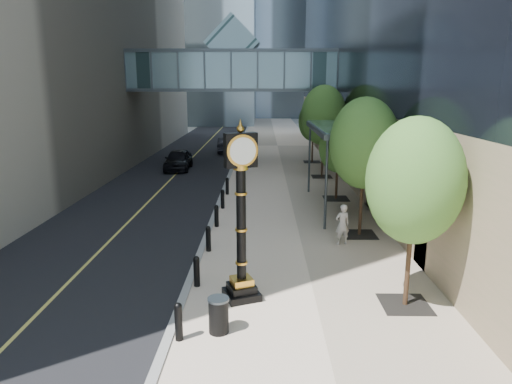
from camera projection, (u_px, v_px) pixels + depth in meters
ground at (288, 366)px, 10.55m from camera, size 320.00×320.00×0.00m
road at (204, 146)px, 49.61m from camera, size 8.00×180.00×0.02m
sidewalk at (277, 146)px, 49.49m from camera, size 8.00×180.00×0.06m
curb at (241, 146)px, 49.55m from camera, size 0.25×180.00×0.07m
skywalk at (233, 68)px, 36.12m from camera, size 17.00×4.20×5.80m
entrance_canopy at (343, 129)px, 23.19m from camera, size 3.00×8.00×4.38m
bollard_row at (213, 228)px, 19.24m from camera, size 0.20×16.20×0.90m
street_trees at (339, 132)px, 25.08m from camera, size 3.11×28.57×6.39m
street_clock at (241, 226)px, 13.34m from camera, size 1.27×1.27×5.22m
trash_bin at (219, 316)px, 11.82m from camera, size 0.57×0.57×0.90m
pedestrian at (342, 224)px, 18.37m from camera, size 0.70×0.55×1.68m
car_near at (178, 160)px, 35.27m from camera, size 1.98×4.65×1.57m
car_far at (226, 145)px, 44.68m from camera, size 1.66×4.34×1.41m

